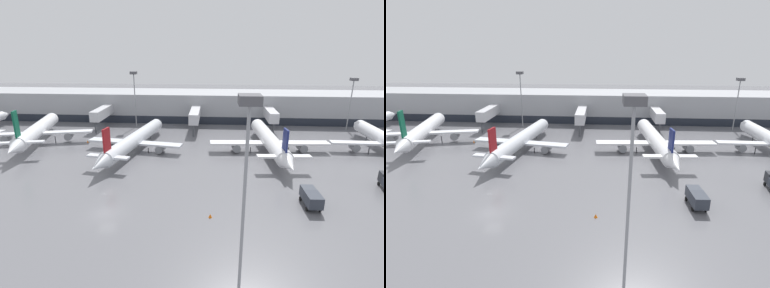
{
  "view_description": "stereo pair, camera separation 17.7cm",
  "coord_description": "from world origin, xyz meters",
  "views": [
    {
      "loc": [
        15.18,
        -37.26,
        22.88
      ],
      "look_at": [
        10.74,
        24.27,
        3.0
      ],
      "focal_mm": 28.0,
      "sensor_mm": 36.0,
      "label": 1
    },
    {
      "loc": [
        15.35,
        -37.24,
        22.88
      ],
      "look_at": [
        10.74,
        24.27,
        3.0
      ],
      "focal_mm": 28.0,
      "sensor_mm": 36.0,
      "label": 2
    }
  ],
  "objects": [
    {
      "name": "ground_plane",
      "position": [
        0.0,
        0.0,
        0.0
      ],
      "size": [
        320.0,
        320.0,
        0.0
      ],
      "primitive_type": "plane",
      "color": "slate"
    },
    {
      "name": "terminal_building",
      "position": [
        0.09,
        61.81,
        4.5
      ],
      "size": [
        160.0,
        30.43,
        9.0
      ],
      "color": "#9EA0A5",
      "rests_on": "ground_plane"
    },
    {
      "name": "parked_jet_0",
      "position": [
        28.1,
        28.87,
        2.73
      ],
      "size": [
        27.08,
        35.43,
        8.51
      ],
      "rotation": [
        0.0,
        0.0,
        1.63
      ],
      "color": "white",
      "rests_on": "ground_plane"
    },
    {
      "name": "parked_jet_2",
      "position": [
        -28.26,
        31.2,
        3.29
      ],
      "size": [
        26.03,
        33.82,
        10.5
      ],
      "rotation": [
        0.0,
        0.0,
        1.8
      ],
      "color": "silver",
      "rests_on": "ground_plane"
    },
    {
      "name": "parked_jet_4",
      "position": [
        -2.79,
        27.54,
        2.57
      ],
      "size": [
        22.44,
        36.71,
        8.58
      ],
      "rotation": [
        0.0,
        0.0,
        1.41
      ],
      "color": "silver",
      "rests_on": "ground_plane"
    },
    {
      "name": "service_truck_1",
      "position": [
        30.13,
        4.2,
        1.53
      ],
      "size": [
        2.25,
        5.09,
        2.43
      ],
      "rotation": [
        0.0,
        0.0,
        1.6
      ],
      "color": "#2D333D",
      "rests_on": "ground_plane"
    },
    {
      "name": "traffic_cone_0",
      "position": [
        15.08,
        -0.1,
        0.28
      ],
      "size": [
        0.52,
        0.52,
        0.56
      ],
      "color": "orange",
      "rests_on": "ground_plane"
    },
    {
      "name": "traffic_cone_1",
      "position": [
        -16.34,
        32.82,
        0.32
      ],
      "size": [
        0.44,
        0.44,
        0.63
      ],
      "color": "orange",
      "rests_on": "ground_plane"
    },
    {
      "name": "apron_light_mast_0",
      "position": [
        54.22,
        50.6,
        12.06
      ],
      "size": [
        1.8,
        1.8,
        14.91
      ],
      "color": "gray",
      "rests_on": "ground_plane"
    },
    {
      "name": "apron_light_mast_1",
      "position": [
        -8.0,
        49.58,
        13.12
      ],
      "size": [
        1.8,
        1.8,
        16.4
      ],
      "color": "gray",
      "rests_on": "ground_plane"
    },
    {
      "name": "apron_light_mast_3",
      "position": [
        18.04,
        -13.56,
        15.19
      ],
      "size": [
        1.8,
        1.8,
        19.39
      ],
      "color": "gray",
      "rests_on": "ground_plane"
    }
  ]
}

